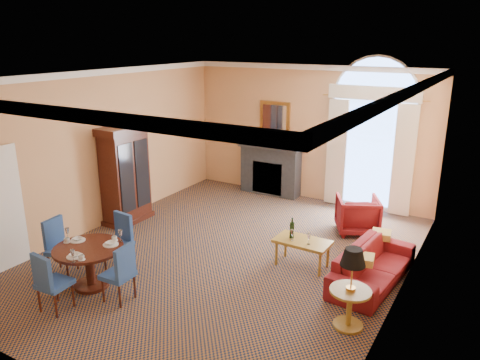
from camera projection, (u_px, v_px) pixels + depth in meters
The scene contains 12 objects.
ground at pixel (226, 255), 8.51m from camera, with size 7.50×7.50×0.00m, color #13203C.
room_envelope at pixel (244, 113), 8.33m from camera, with size 6.04×7.52×3.45m.
armoire at pixel (125, 176), 9.83m from camera, with size 0.59×1.05×2.06m.
dining_table at pixel (89, 257), 7.30m from camera, with size 1.08×1.08×0.88m.
dining_chair_north at pixel (121, 237), 7.99m from camera, with size 0.46×0.47×0.93m.
dining_chair_south at pixel (49, 279), 6.59m from camera, with size 0.45×0.46×0.93m.
dining_chair_east at pixel (121, 270), 6.86m from camera, with size 0.45×0.44×0.93m.
dining_chair_west at pixel (58, 242), 7.78m from camera, with size 0.53×0.53×0.93m.
sofa at pixel (373, 266), 7.50m from camera, with size 1.98×0.78×0.58m, color maroon.
armchair at pixel (357, 215), 9.41m from camera, with size 0.80×0.82×0.75m, color maroon.
coffee_table at pixel (302, 242), 7.99m from camera, with size 0.96×0.55×0.85m.
side_table at pixel (351, 279), 6.21m from camera, with size 0.56×0.56×1.14m.
Camera 1 is at (4.13, -6.54, 3.81)m, focal length 35.00 mm.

